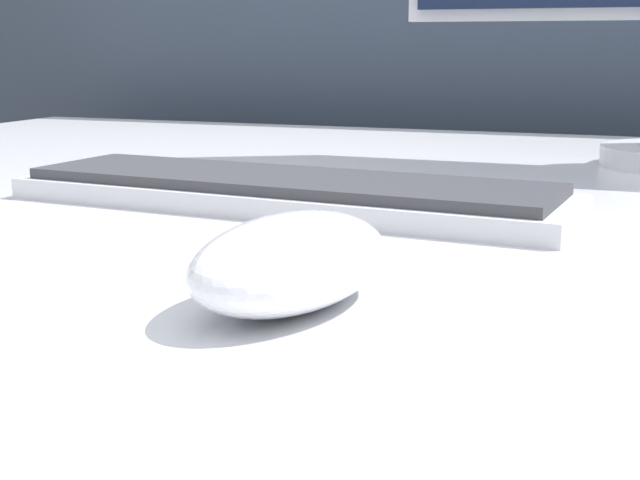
{
  "coord_description": "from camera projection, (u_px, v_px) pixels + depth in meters",
  "views": [
    {
      "loc": [
        0.15,
        -0.64,
        0.87
      ],
      "look_at": [
        -0.0,
        -0.23,
        0.78
      ],
      "focal_mm": 50.0,
      "sensor_mm": 36.0,
      "label": 1
    }
  ],
  "objects": [
    {
      "name": "partition_panel",
      "position": [
        542.0,
        218.0,
        1.37
      ],
      "size": [
        5.0,
        0.03,
        1.22
      ],
      "color": "#333D4C",
      "rests_on": "ground_plane"
    },
    {
      "name": "computer_mouse_near",
      "position": [
        291.0,
        261.0,
        0.41
      ],
      "size": [
        0.09,
        0.14,
        0.04
      ],
      "rotation": [
        0.0,
        0.0,
        -0.19
      ],
      "color": "white",
      "rests_on": "desk"
    },
    {
      "name": "keyboard",
      "position": [
        287.0,
        192.0,
        0.67
      ],
      "size": [
        0.44,
        0.15,
        0.02
      ],
      "rotation": [
        0.0,
        0.0,
        -0.08
      ],
      "color": "silver",
      "rests_on": "desk"
    }
  ]
}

